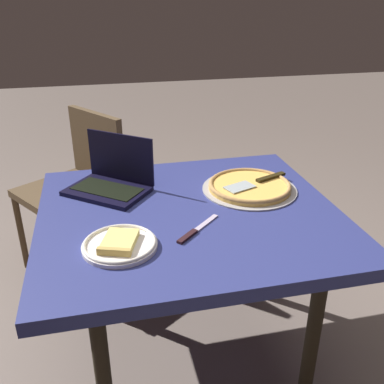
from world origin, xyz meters
TOP-DOWN VIEW (x-y plane):
  - ground_plane at (0.00, 0.00)m, footprint 12.00×12.00m
  - dining_table at (0.00, 0.00)m, footprint 1.10×0.98m
  - laptop at (0.27, -0.25)m, footprint 0.38×0.36m
  - pizza_plate at (0.27, 0.20)m, footprint 0.24×0.24m
  - pizza_tray at (-0.28, -0.12)m, footprint 0.39×0.39m
  - table_knife at (0.02, 0.16)m, footprint 0.18×0.17m
  - chair_far at (0.43, -0.82)m, footprint 0.62×0.62m

SIDE VIEW (x-z plane):
  - ground_plane at x=0.00m, z-range 0.00..0.00m
  - chair_far at x=0.43m, z-range 0.08..0.94m
  - dining_table at x=0.00m, z-range 0.29..0.99m
  - table_knife at x=0.02m, z-range 0.70..0.71m
  - pizza_plate at x=0.27m, z-range 0.70..0.74m
  - pizza_tray at x=-0.28m, z-range 0.70..0.74m
  - laptop at x=0.27m, z-range 0.64..0.86m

